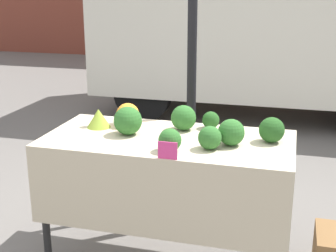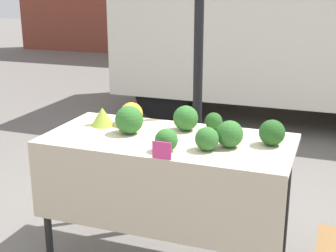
# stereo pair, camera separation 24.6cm
# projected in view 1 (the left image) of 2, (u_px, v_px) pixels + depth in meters

# --- Properties ---
(tent_pole) EXTENTS (0.07, 0.07, 2.24)m
(tent_pole) POSITION_uv_depth(u_px,v_px,m) (191.00, 86.00, 3.51)
(tent_pole) COLOR black
(tent_pole) RESTS_ON ground_plane
(parked_truck) EXTENTS (4.69, 2.18, 2.69)m
(parked_truck) POSITION_uv_depth(u_px,v_px,m) (255.00, 16.00, 6.72)
(parked_truck) COLOR silver
(parked_truck) RESTS_ON ground_plane
(market_table) EXTENTS (1.62, 0.78, 0.90)m
(market_table) POSITION_uv_depth(u_px,v_px,m) (165.00, 160.00, 3.02)
(market_table) COLOR beige
(market_table) RESTS_ON ground_plane
(orange_cauliflower) EXTENTS (0.16, 0.16, 0.16)m
(orange_cauliflower) POSITION_uv_depth(u_px,v_px,m) (128.00, 115.00, 3.28)
(orange_cauliflower) COLOR orange
(orange_cauliflower) RESTS_ON market_table
(romanesco_head) EXTENTS (0.17, 0.17, 0.13)m
(romanesco_head) POSITION_uv_depth(u_px,v_px,m) (99.00, 118.00, 3.25)
(romanesco_head) COLOR #93B238
(romanesco_head) RESTS_ON market_table
(broccoli_head_0) EXTENTS (0.14, 0.14, 0.14)m
(broccoli_head_0) POSITION_uv_depth(u_px,v_px,m) (170.00, 140.00, 2.78)
(broccoli_head_0) COLOR #2D6628
(broccoli_head_0) RESTS_ON market_table
(broccoli_head_1) EXTENTS (0.16, 0.16, 0.16)m
(broccoli_head_1) POSITION_uv_depth(u_px,v_px,m) (272.00, 130.00, 2.94)
(broccoli_head_1) COLOR #23511E
(broccoli_head_1) RESTS_ON market_table
(broccoli_head_2) EXTENTS (0.12, 0.12, 0.12)m
(broccoli_head_2) POSITION_uv_depth(u_px,v_px,m) (211.00, 120.00, 3.23)
(broccoli_head_2) COLOR #23511E
(broccoli_head_2) RESTS_ON market_table
(broccoli_head_3) EXTENTS (0.14, 0.14, 0.14)m
(broccoli_head_3) POSITION_uv_depth(u_px,v_px,m) (210.00, 138.00, 2.82)
(broccoli_head_3) COLOR #2D6628
(broccoli_head_3) RESTS_ON market_table
(broccoli_head_4) EXTENTS (0.17, 0.17, 0.17)m
(broccoli_head_4) POSITION_uv_depth(u_px,v_px,m) (231.00, 132.00, 2.88)
(broccoli_head_4) COLOR #2D6628
(broccoli_head_4) RESTS_ON market_table
(broccoli_head_5) EXTENTS (0.17, 0.17, 0.17)m
(broccoli_head_5) POSITION_uv_depth(u_px,v_px,m) (184.00, 118.00, 3.19)
(broccoli_head_5) COLOR #2D6628
(broccoli_head_5) RESTS_ON market_table
(broccoli_head_6) EXTENTS (0.19, 0.19, 0.19)m
(broccoli_head_6) POSITION_uv_depth(u_px,v_px,m) (128.00, 121.00, 3.09)
(broccoli_head_6) COLOR #2D6628
(broccoli_head_6) RESTS_ON market_table
(price_sign) EXTENTS (0.11, 0.01, 0.10)m
(price_sign) POSITION_uv_depth(u_px,v_px,m) (168.00, 150.00, 2.66)
(price_sign) COLOR #E53D84
(price_sign) RESTS_ON market_table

